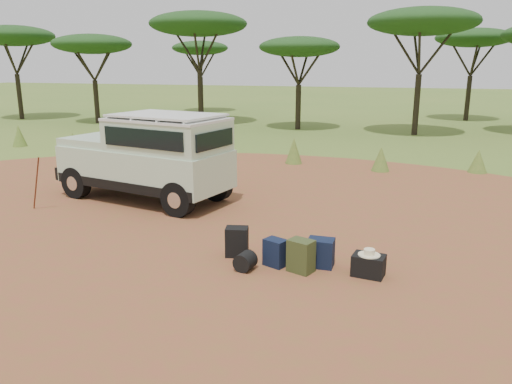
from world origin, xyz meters
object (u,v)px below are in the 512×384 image
(walking_staff, at_px, (36,183))
(duffel_navy, at_px, (321,253))
(safari_vehicle, at_px, (149,159))
(backpack_olive, at_px, (301,256))
(hard_case, at_px, (368,266))
(backpack_navy, at_px, (275,253))
(backpack_black, at_px, (237,242))

(walking_staff, bearing_deg, duffel_navy, -79.25)
(safari_vehicle, bearing_deg, walking_staff, -129.28)
(backpack_olive, relative_size, hard_case, 1.10)
(backpack_navy, bearing_deg, backpack_olive, 8.90)
(safari_vehicle, relative_size, hard_case, 9.42)
(backpack_black, height_order, hard_case, backpack_black)
(backpack_navy, bearing_deg, backpack_black, -173.43)
(backpack_black, height_order, backpack_olive, backpack_olive)
(backpack_navy, distance_m, duffel_navy, 0.78)
(walking_staff, height_order, backpack_navy, walking_staff)
(safari_vehicle, relative_size, backpack_olive, 8.57)
(walking_staff, distance_m, backpack_black, 5.68)
(safari_vehicle, relative_size, walking_staff, 3.44)
(safari_vehicle, xyz_separation_m, backpack_navy, (4.21, -3.22, -0.84))
(backpack_black, relative_size, backpack_navy, 1.13)
(safari_vehicle, relative_size, backpack_navy, 10.00)
(duffel_navy, bearing_deg, hard_case, -10.94)
(safari_vehicle, distance_m, duffel_navy, 5.86)
(walking_staff, height_order, hard_case, walking_staff)
(duffel_navy, xyz_separation_m, hard_case, (0.83, -0.15, -0.07))
(safari_vehicle, xyz_separation_m, hard_case, (5.79, -3.17, -0.90))
(walking_staff, relative_size, duffel_navy, 2.81)
(safari_vehicle, relative_size, duffel_navy, 9.67)
(backpack_black, bearing_deg, backpack_olive, -28.18)
(safari_vehicle, distance_m, walking_staff, 2.70)
(walking_staff, bearing_deg, backpack_olive, -82.31)
(backpack_black, bearing_deg, backpack_navy, -29.06)
(backpack_black, distance_m, backpack_olive, 1.31)
(safari_vehicle, height_order, hard_case, safari_vehicle)
(walking_staff, distance_m, hard_case, 8.03)
(safari_vehicle, height_order, backpack_black, safari_vehicle)
(hard_case, bearing_deg, duffel_navy, 177.19)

